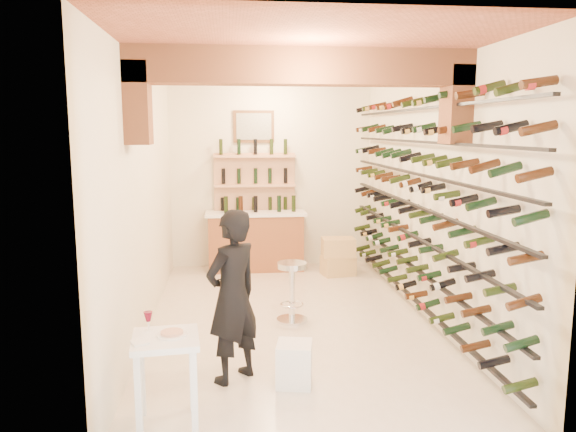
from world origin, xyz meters
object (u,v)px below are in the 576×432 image
object	(u,v)px
white_stool	(294,364)
person	(233,296)
tasting_table	(166,353)
crate_lower	(338,266)
wine_rack	(412,198)
chrome_barstool	(292,287)
back_counter	(256,239)

from	to	relation	value
white_stool	person	world-z (taller)	person
tasting_table	crate_lower	xyz separation A→B (m)	(2.32, 4.50, -0.47)
crate_lower	wine_rack	bearing A→B (deg)	-77.13
chrome_barstool	back_counter	bearing A→B (deg)	96.85
back_counter	person	world-z (taller)	person
person	tasting_table	bearing A→B (deg)	12.86
white_stool	chrome_barstool	distance (m)	1.77
wine_rack	white_stool	distance (m)	2.78
wine_rack	white_stool	world-z (taller)	wine_rack
white_stool	crate_lower	bearing A→B (deg)	72.76
wine_rack	crate_lower	world-z (taller)	wine_rack
wine_rack	chrome_barstool	distance (m)	1.88
tasting_table	white_stool	bearing A→B (deg)	23.23
tasting_table	person	bearing A→B (deg)	49.51
back_counter	white_stool	xyz separation A→B (m)	(0.14, -4.39, -0.33)
chrome_barstool	person	bearing A→B (deg)	-115.49
wine_rack	tasting_table	xyz separation A→B (m)	(-2.81, -2.35, -0.93)
back_counter	person	distance (m)	4.26
back_counter	tasting_table	world-z (taller)	back_counter
tasting_table	chrome_barstool	xyz separation A→B (m)	(1.30, 2.36, -0.18)
wine_rack	crate_lower	bearing A→B (deg)	102.87
wine_rack	chrome_barstool	world-z (taller)	wine_rack
back_counter	chrome_barstool	world-z (taller)	back_counter
wine_rack	crate_lower	distance (m)	2.60
back_counter	tasting_table	xyz separation A→B (m)	(-0.98, -5.00, 0.09)
person	back_counter	bearing A→B (deg)	-137.91
white_stool	person	size ratio (longest dim) A/B	0.24
white_stool	crate_lower	distance (m)	4.07
wine_rack	chrome_barstool	xyz separation A→B (m)	(-1.51, 0.00, -1.11)
person	crate_lower	size ratio (longest dim) A/B	3.19
wine_rack	chrome_barstool	bearing A→B (deg)	179.92
white_stool	chrome_barstool	xyz separation A→B (m)	(0.18, 1.75, 0.23)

